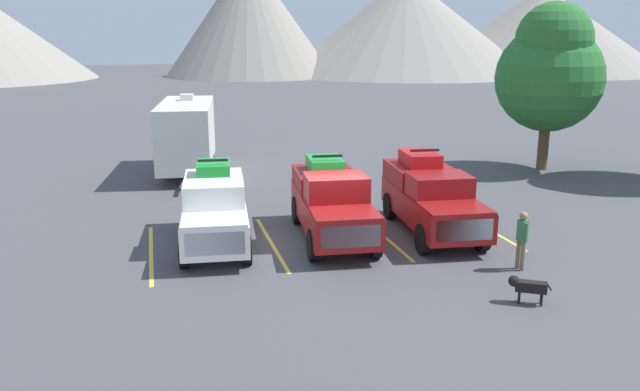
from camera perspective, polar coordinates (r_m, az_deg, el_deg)
ground_plane at (r=20.08m, az=1.26°, el=-4.52°), size 240.00×240.00×0.00m
pickup_truck_a at (r=20.22m, az=-9.40°, el=-1.10°), size 2.46×5.41×2.58m
pickup_truck_b at (r=20.61m, az=1.05°, el=-0.50°), size 2.59×5.84×2.57m
pickup_truck_c at (r=21.56m, az=9.84°, el=-0.04°), size 2.60×5.81×2.65m
lot_stripe_a at (r=20.08m, az=-14.85°, el=-5.00°), size 0.12×5.50×0.01m
lot_stripe_b at (r=20.36m, az=-4.35°, el=-4.27°), size 0.12×5.50×0.01m
lot_stripe_c at (r=21.30m, az=5.53°, el=-3.45°), size 0.12×5.50×0.01m
lot_stripe_d at (r=22.80m, az=14.32°, el=-2.63°), size 0.12×5.50×0.01m
camper_trailer_a at (r=30.61m, az=-11.80°, el=5.48°), size 3.16×8.02×3.63m
person_a at (r=18.70m, az=17.58°, el=-3.52°), size 0.25×0.37×1.69m
dog at (r=16.64m, az=17.94°, el=-7.67°), size 0.92×0.66×0.69m
tree_a at (r=32.33m, az=19.88°, el=10.57°), size 5.02×5.02×7.90m
mountain_ridge at (r=100.18m, az=-7.98°, el=14.72°), size 143.33×48.78×17.62m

